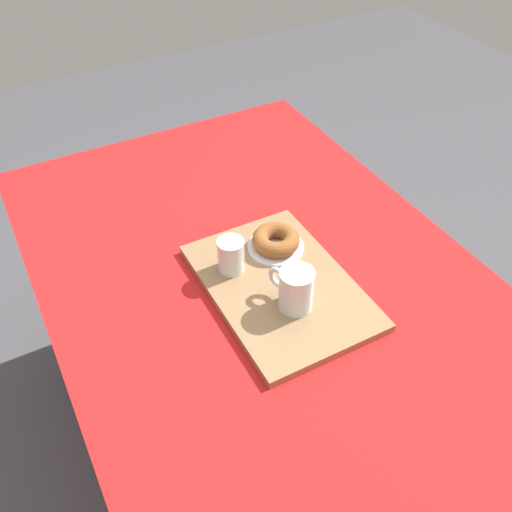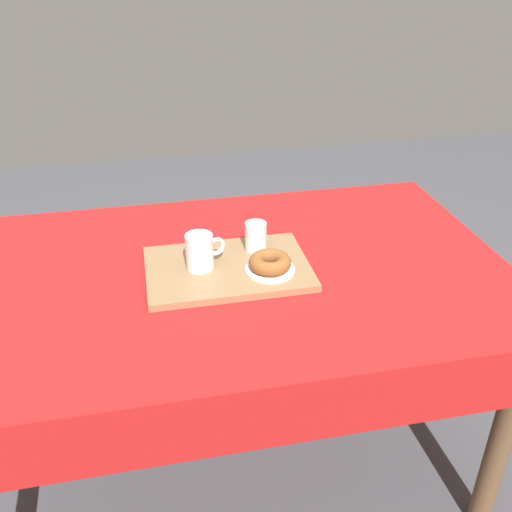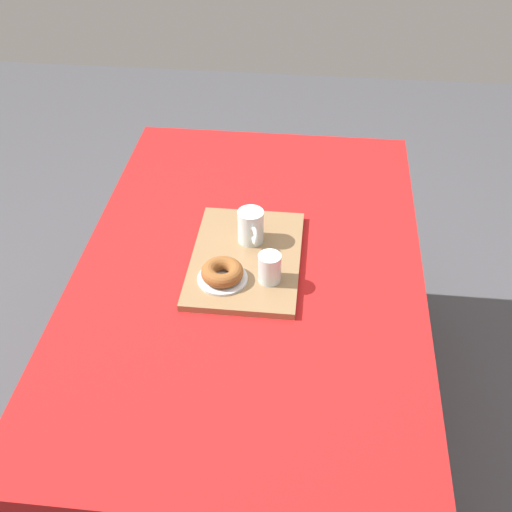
% 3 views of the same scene
% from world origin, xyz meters
% --- Properties ---
extents(ground_plane, '(6.00, 6.00, 0.00)m').
position_xyz_m(ground_plane, '(0.00, 0.00, 0.00)').
color(ground_plane, '#47474C').
extents(dining_table, '(1.53, 0.96, 0.75)m').
position_xyz_m(dining_table, '(0.00, 0.00, 0.66)').
color(dining_table, red).
rests_on(dining_table, ground).
extents(serving_tray, '(0.44, 0.30, 0.02)m').
position_xyz_m(serving_tray, '(0.02, 0.01, 0.76)').
color(serving_tray, olive).
rests_on(serving_tray, dining_table).
extents(tea_mug_left, '(0.11, 0.07, 0.10)m').
position_xyz_m(tea_mug_left, '(0.09, 0.01, 0.81)').
color(tea_mug_left, silver).
rests_on(tea_mug_left, serving_tray).
extents(water_glass_near, '(0.06, 0.06, 0.08)m').
position_xyz_m(water_glass_near, '(-0.08, -0.06, 0.81)').
color(water_glass_near, silver).
rests_on(water_glass_near, serving_tray).
extents(donut_plate_left, '(0.14, 0.14, 0.01)m').
position_xyz_m(donut_plate_left, '(-0.09, 0.06, 0.77)').
color(donut_plate_left, silver).
rests_on(donut_plate_left, serving_tray).
extents(sugar_donut_left, '(0.11, 0.11, 0.04)m').
position_xyz_m(sugar_donut_left, '(-0.09, 0.06, 0.79)').
color(sugar_donut_left, brown).
rests_on(sugar_donut_left, donut_plate_left).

